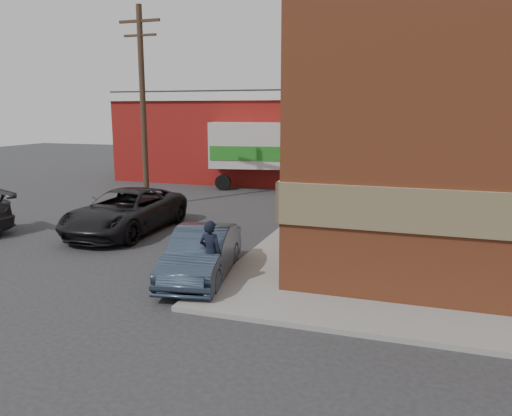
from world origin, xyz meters
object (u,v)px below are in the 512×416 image
Objects in this scene: man at (211,253)px; sedan at (201,254)px; utility_pole at (143,104)px; box_truck at (276,151)px; warehouse at (253,136)px; suv_a at (126,211)px.

man reaches higher than sedan.
box_truck is at bearing 59.32° from utility_pole.
utility_pole is 1.14× the size of box_truck.
warehouse is 20.29m from sedan.
suv_a is at bearing -111.21° from box_truck.
warehouse is at bearing 115.21° from box_truck.
suv_a is 12.09m from box_truck.
warehouse is 4.78m from box_truck.
utility_pole is 1.58× the size of suv_a.
warehouse is 9.70× the size of man.
utility_pole is 5.35× the size of man.
warehouse is 2.06× the size of box_truck.
box_truck is at bearing 88.33° from sedan.
man is at bearing -89.29° from box_truck.
warehouse is 1.81× the size of utility_pole.
utility_pole reaches higher than suv_a.
suv_a is at bearing -32.70° from man.
suv_a is (-4.82, 3.85, 0.10)m from sedan.
warehouse is at bearing 90.37° from suv_a.
box_truck reaches higher than suv_a.
sedan is at bearing -51.75° from utility_pole.
man is 0.21× the size of box_truck.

